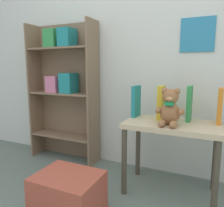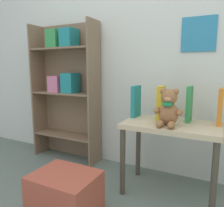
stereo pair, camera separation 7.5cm
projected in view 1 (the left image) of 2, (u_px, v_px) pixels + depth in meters
wall_back at (154, 30)px, 1.87m from camera, size 4.80×0.07×2.50m
bookshelf_side at (65, 84)px, 2.19m from camera, size 0.71×0.22×1.36m
display_table at (172, 134)px, 1.59m from camera, size 0.67×0.39×0.54m
teddy_bear at (170, 108)px, 1.49m from camera, size 0.20×0.18×0.26m
book_standing_teal at (136, 101)px, 1.76m from camera, size 0.04×0.14×0.25m
book_standing_yellow at (161, 103)px, 1.67m from camera, size 0.04×0.14×0.26m
book_standing_green at (189, 104)px, 1.61m from camera, size 0.03×0.13×0.26m
book_standing_orange at (220, 106)px, 1.53m from camera, size 0.03×0.13×0.25m
storage_bin at (68, 196)px, 1.37m from camera, size 0.40×0.32×0.28m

